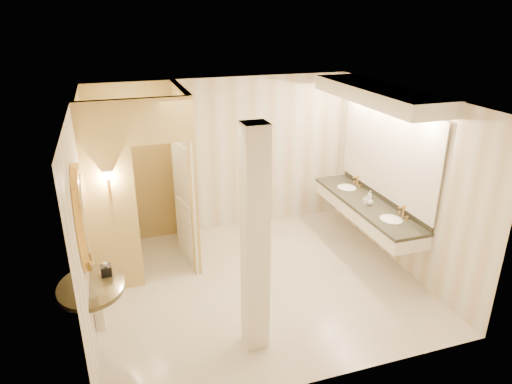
# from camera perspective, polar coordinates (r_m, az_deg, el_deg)

# --- Properties ---
(floor) EXTENTS (4.50, 4.50, 0.00)m
(floor) POSITION_cam_1_polar(r_m,az_deg,el_deg) (6.83, 0.42, -11.28)
(floor) COLOR beige
(floor) RESTS_ON ground
(ceiling) EXTENTS (4.50, 4.50, 0.00)m
(ceiling) POSITION_cam_1_polar(r_m,az_deg,el_deg) (5.81, 0.49, 11.59)
(ceiling) COLOR white
(ceiling) RESTS_ON wall_back
(wall_back) EXTENTS (4.50, 0.02, 2.70)m
(wall_back) POSITION_cam_1_polar(r_m,az_deg,el_deg) (8.00, -4.10, 4.50)
(wall_back) COLOR silver
(wall_back) RESTS_ON floor
(wall_front) EXTENTS (4.50, 0.02, 2.70)m
(wall_front) POSITION_cam_1_polar(r_m,az_deg,el_deg) (4.55, 8.57, -10.09)
(wall_front) COLOR silver
(wall_front) RESTS_ON floor
(wall_left) EXTENTS (0.02, 4.00, 2.70)m
(wall_left) POSITION_cam_1_polar(r_m,az_deg,el_deg) (5.94, -20.65, -3.33)
(wall_left) COLOR silver
(wall_left) RESTS_ON floor
(wall_right) EXTENTS (0.02, 4.00, 2.70)m
(wall_right) POSITION_cam_1_polar(r_m,az_deg,el_deg) (7.18, 17.74, 1.41)
(wall_right) COLOR silver
(wall_right) RESTS_ON floor
(toilet_closet) EXTENTS (1.50, 1.55, 2.70)m
(toilet_closet) POSITION_cam_1_polar(r_m,az_deg,el_deg) (6.85, -11.04, 1.39)
(toilet_closet) COLOR tan
(toilet_closet) RESTS_ON floor
(wall_sconce) EXTENTS (0.14, 0.14, 0.42)m
(wall_sconce) POSITION_cam_1_polar(r_m,az_deg,el_deg) (6.19, -18.04, 1.85)
(wall_sconce) COLOR gold
(wall_sconce) RESTS_ON toilet_closet
(vanity) EXTENTS (0.75, 2.68, 2.09)m
(vanity) POSITION_cam_1_polar(r_m,az_deg,el_deg) (7.26, 14.46, 4.31)
(vanity) COLOR white
(vanity) RESTS_ON floor
(console_shelf) EXTENTS (0.92, 0.92, 1.91)m
(console_shelf) POSITION_cam_1_polar(r_m,az_deg,el_deg) (5.29, -20.39, -6.62)
(console_shelf) COLOR black
(console_shelf) RESTS_ON floor
(pillar) EXTENTS (0.27, 0.27, 2.70)m
(pillar) POSITION_cam_1_polar(r_m,az_deg,el_deg) (5.04, -0.11, -6.40)
(pillar) COLOR white
(pillar) RESTS_ON floor
(tissue_box) EXTENTS (0.13, 0.13, 0.12)m
(tissue_box) POSITION_cam_1_polar(r_m,az_deg,el_deg) (5.62, -18.22, -9.29)
(tissue_box) COLOR black
(tissue_box) RESTS_ON console_shelf
(toilet) EXTENTS (0.49, 0.76, 0.74)m
(toilet) POSITION_cam_1_polar(r_m,az_deg,el_deg) (7.92, -16.19, -4.20)
(toilet) COLOR white
(toilet) RESTS_ON floor
(soap_bottle_a) EXTENTS (0.07, 0.07, 0.15)m
(soap_bottle_a) POSITION_cam_1_polar(r_m,az_deg,el_deg) (7.37, 13.56, -0.97)
(soap_bottle_a) COLOR beige
(soap_bottle_a) RESTS_ON vanity
(soap_bottle_b) EXTENTS (0.12, 0.12, 0.13)m
(soap_bottle_b) POSITION_cam_1_polar(r_m,az_deg,el_deg) (7.37, 14.09, -1.11)
(soap_bottle_b) COLOR silver
(soap_bottle_b) RESTS_ON vanity
(soap_bottle_c) EXTENTS (0.08, 0.08, 0.19)m
(soap_bottle_c) POSITION_cam_1_polar(r_m,az_deg,el_deg) (7.47, 14.01, -0.52)
(soap_bottle_c) COLOR #C6B28C
(soap_bottle_c) RESTS_ON vanity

